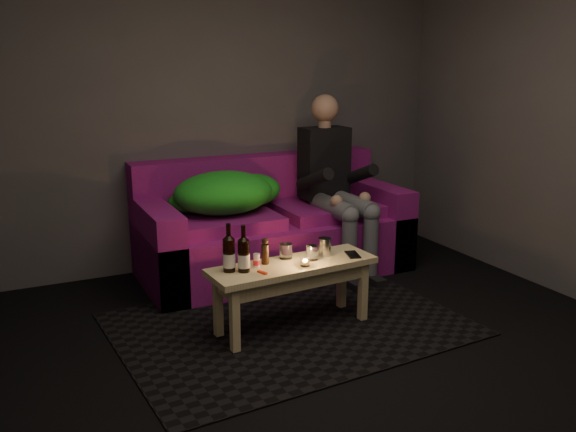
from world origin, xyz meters
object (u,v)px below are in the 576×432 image
at_px(person, 334,181).
at_px(steel_cup, 325,247).
at_px(coffee_table, 293,275).
at_px(beer_bottle_b, 244,255).
at_px(sofa, 272,231).
at_px(beer_bottle_a, 229,254).

xyz_separation_m(person, steel_cup, (-0.58, -0.89, -0.24)).
distance_m(coffee_table, beer_bottle_b, 0.39).
bearing_deg(steel_cup, sofa, 85.19).
distance_m(coffee_table, beer_bottle_a, 0.46).
height_order(coffee_table, beer_bottle_a, beer_bottle_a).
distance_m(person, beer_bottle_b, 1.53).
bearing_deg(sofa, beer_bottle_b, -121.43).
bearing_deg(coffee_table, steel_cup, 10.86).
height_order(sofa, person, person).
bearing_deg(beer_bottle_a, steel_cup, 2.05).
relative_size(sofa, beer_bottle_a, 7.07).
xyz_separation_m(sofa, beer_bottle_b, (-0.69, -1.13, 0.22)).
height_order(sofa, beer_bottle_a, sofa).
height_order(sofa, beer_bottle_b, sofa).
distance_m(sofa, beer_bottle_b, 1.34).
distance_m(sofa, coffee_table, 1.17).
relative_size(coffee_table, steel_cup, 9.47).
bearing_deg(coffee_table, sofa, 72.57).
xyz_separation_m(sofa, beer_bottle_a, (-0.77, -1.09, 0.23)).
xyz_separation_m(person, beer_bottle_b, (-1.18, -0.96, -0.19)).
relative_size(person, coffee_table, 1.28).
height_order(person, steel_cup, person).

